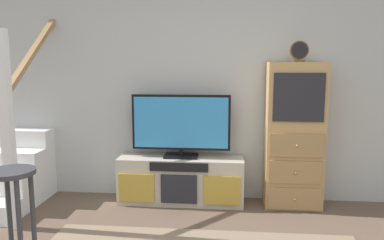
{
  "coord_description": "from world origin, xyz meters",
  "views": [
    {
      "loc": [
        0.19,
        -1.73,
        1.51
      ],
      "look_at": [
        -0.14,
        1.8,
        0.97
      ],
      "focal_mm": 35.38,
      "sensor_mm": 36.0,
      "label": 1
    }
  ],
  "objects_px": {
    "side_cabinet": "(294,136)",
    "desk_clock": "(299,51)",
    "bar_stool_near": "(13,196)",
    "media_console": "(181,180)",
    "television": "(181,124)"
  },
  "relations": [
    {
      "from": "side_cabinet",
      "to": "desk_clock",
      "type": "height_order",
      "value": "desk_clock"
    },
    {
      "from": "television",
      "to": "side_cabinet",
      "type": "xyz_separation_m",
      "value": [
        1.18,
        -0.01,
        -0.1
      ]
    },
    {
      "from": "media_console",
      "to": "desk_clock",
      "type": "bearing_deg",
      "value": -0.23
    },
    {
      "from": "desk_clock",
      "to": "bar_stool_near",
      "type": "xyz_separation_m",
      "value": [
        -2.25,
        -1.43,
        -1.07
      ]
    },
    {
      "from": "side_cabinet",
      "to": "bar_stool_near",
      "type": "height_order",
      "value": "side_cabinet"
    },
    {
      "from": "side_cabinet",
      "to": "bar_stool_near",
      "type": "xyz_separation_m",
      "value": [
        -2.23,
        -1.44,
        -0.2
      ]
    },
    {
      "from": "media_console",
      "to": "bar_stool_near",
      "type": "distance_m",
      "value": 1.8
    },
    {
      "from": "media_console",
      "to": "side_cabinet",
      "type": "xyz_separation_m",
      "value": [
        1.18,
        0.01,
        0.51
      ]
    },
    {
      "from": "side_cabinet",
      "to": "desk_clock",
      "type": "bearing_deg",
      "value": -50.01
    },
    {
      "from": "desk_clock",
      "to": "bar_stool_near",
      "type": "distance_m",
      "value": 2.87
    },
    {
      "from": "side_cabinet",
      "to": "media_console",
      "type": "bearing_deg",
      "value": -179.51
    },
    {
      "from": "side_cabinet",
      "to": "bar_stool_near",
      "type": "distance_m",
      "value": 2.67
    },
    {
      "from": "media_console",
      "to": "side_cabinet",
      "type": "relative_size",
      "value": 0.89
    },
    {
      "from": "media_console",
      "to": "bar_stool_near",
      "type": "bearing_deg",
      "value": -126.29
    },
    {
      "from": "side_cabinet",
      "to": "bar_stool_near",
      "type": "bearing_deg",
      "value": -147.17
    }
  ]
}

